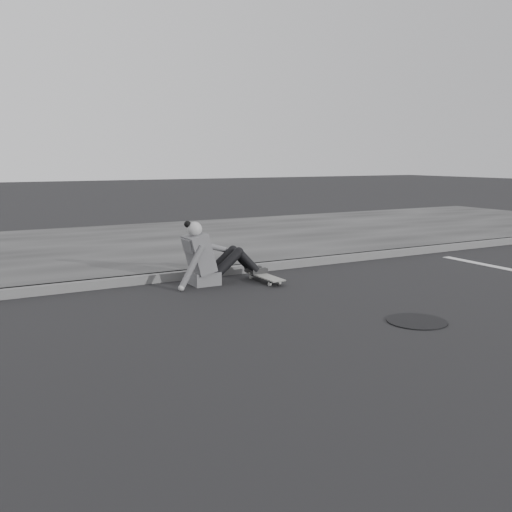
{
  "coord_description": "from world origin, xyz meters",
  "views": [
    {
      "loc": [
        -3.1,
        -4.8,
        1.68
      ],
      "look_at": [
        0.24,
        1.22,
        0.5
      ],
      "focal_mm": 40.0,
      "sensor_mm": 36.0,
      "label": 1
    }
  ],
  "objects": [
    {
      "name": "manhole",
      "position": [
        1.15,
        -0.6,
        0.01
      ],
      "size": [
        0.62,
        0.62,
        0.01
      ],
      "primitive_type": "cylinder",
      "color": "black",
      "rests_on": "ground"
    },
    {
      "name": "seated_woman",
      "position": [
        0.01,
        2.12,
        0.36
      ],
      "size": [
        1.38,
        0.46,
        0.88
      ],
      "color": "#535356",
      "rests_on": "ground"
    },
    {
      "name": "sidewalk",
      "position": [
        0.0,
        5.6,
        0.06
      ],
      "size": [
        24.0,
        6.0,
        0.12
      ],
      "primitive_type": "cube",
      "color": "#333333",
      "rests_on": "ground"
    },
    {
      "name": "ground",
      "position": [
        0.0,
        0.0,
        0.0
      ],
      "size": [
        80.0,
        80.0,
        0.0
      ],
      "primitive_type": "plane",
      "color": "black",
      "rests_on": "ground"
    },
    {
      "name": "curb",
      "position": [
        0.0,
        2.58,
        0.06
      ],
      "size": [
        24.0,
        0.16,
        0.12
      ],
      "primitive_type": "cube",
      "color": "#545454",
      "rests_on": "ground"
    },
    {
      "name": "skateboard",
      "position": [
        0.74,
        1.87,
        0.07
      ],
      "size": [
        0.2,
        0.78,
        0.09
      ],
      "color": "gray",
      "rests_on": "ground"
    }
  ]
}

